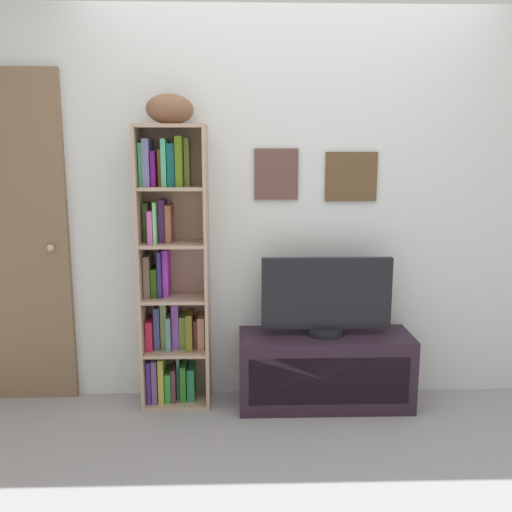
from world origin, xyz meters
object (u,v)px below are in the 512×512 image
at_px(tv_stand, 325,370).
at_px(door, 1,241).
at_px(bookshelf, 171,276).
at_px(television, 326,297).
at_px(football, 170,109).

bearing_deg(tv_stand, door, 175.27).
distance_m(bookshelf, door, 1.05).
bearing_deg(door, bookshelf, -4.39).
height_order(television, door, door).
height_order(bookshelf, television, bookshelf).
bearing_deg(bookshelf, tv_stand, -5.11).
distance_m(football, television, 1.42).
height_order(tv_stand, door, door).
height_order(tv_stand, television, television).
xyz_separation_m(tv_stand, television, (0.00, 0.00, 0.46)).
distance_m(football, door, 1.31).
distance_m(football, tv_stand, 1.80).
bearing_deg(television, bookshelf, 174.96).
bearing_deg(bookshelf, door, 175.61).
xyz_separation_m(bookshelf, tv_stand, (0.94, -0.08, -0.58)).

